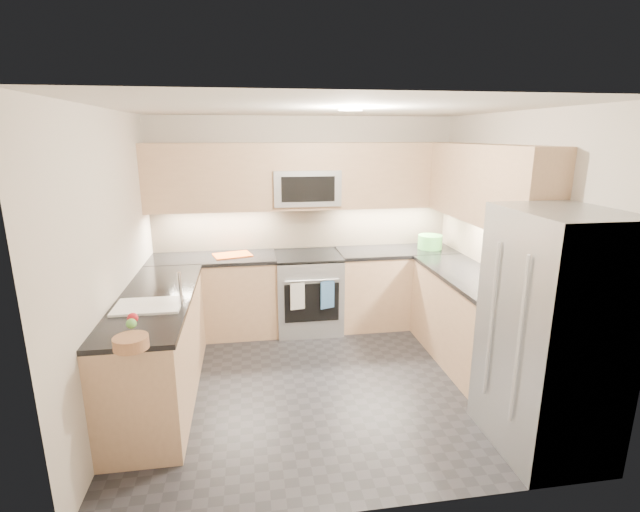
{
  "coord_description": "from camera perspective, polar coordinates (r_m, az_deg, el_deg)",
  "views": [
    {
      "loc": [
        -0.67,
        -3.93,
        2.29
      ],
      "look_at": [
        0.0,
        0.35,
        1.15
      ],
      "focal_mm": 26.0,
      "sensor_mm": 36.0,
      "label": 1
    }
  ],
  "objects": [
    {
      "name": "base_cab_peninsula",
      "position": [
        4.42,
        -19.2,
        -10.75
      ],
      "size": [
        0.6,
        2.0,
        0.9
      ],
      "primitive_type": "cube",
      "color": "tan",
      "rests_on": "floor"
    },
    {
      "name": "upper_cab_back",
      "position": [
        5.42,
        -1.79,
        9.8
      ],
      "size": [
        3.6,
        0.35,
        0.75
      ],
      "primitive_type": "cube",
      "color": "tan",
      "rests_on": "wall_back"
    },
    {
      "name": "gas_range",
      "position": [
        5.56,
        -1.48,
        -4.54
      ],
      "size": [
        0.76,
        0.65,
        0.91
      ],
      "primitive_type": "cube",
      "color": "#989B9F",
      "rests_on": "floor"
    },
    {
      "name": "countertop_right",
      "position": [
        4.82,
        18.3,
        -2.54
      ],
      "size": [
        0.63,
        1.7,
        0.04
      ],
      "primitive_type": "cube",
      "color": "black",
      "rests_on": "base_cab_right"
    },
    {
      "name": "oven_handle",
      "position": [
        5.15,
        -0.99,
        -3.03
      ],
      "size": [
        0.6,
        0.02,
        0.02
      ],
      "primitive_type": "cylinder",
      "rotation": [
        0.0,
        1.57,
        0.0
      ],
      "color": "#B2B5BA",
      "rests_on": "gas_range"
    },
    {
      "name": "fridge_handle_left",
      "position": [
        3.41,
        23.26,
        -9.66
      ],
      "size": [
        0.02,
        0.02,
        1.2
      ],
      "primitive_type": "cylinder",
      "color": "#B2B5BA",
      "rests_on": "refrigerator"
    },
    {
      "name": "countertop_back_right",
      "position": [
        5.69,
        9.41,
        0.59
      ],
      "size": [
        1.42,
        0.63,
        0.04
      ],
      "primitive_type": "cube",
      "color": "black",
      "rests_on": "base_cab_back_right"
    },
    {
      "name": "fruit_apple",
      "position": [
        3.49,
        -22.06,
        -7.1
      ],
      "size": [
        0.07,
        0.07,
        0.07
      ],
      "primitive_type": "sphere",
      "color": "#B2141E",
      "rests_on": "fruit_basket"
    },
    {
      "name": "cutting_board",
      "position": [
        5.42,
        -10.72,
        0.13
      ],
      "size": [
        0.48,
        0.39,
        0.01
      ],
      "primitive_type": "cube",
      "rotation": [
        0.0,
        0.0,
        0.26
      ],
      "color": "#CD4C13",
      "rests_on": "countertop_back_left"
    },
    {
      "name": "fruit_basket",
      "position": [
        3.29,
        -22.24,
        -9.84
      ],
      "size": [
        0.24,
        0.24,
        0.08
      ],
      "primitive_type": "cylinder",
      "rotation": [
        0.0,
        0.0,
        -0.08
      ],
      "color": "#9E6D4A",
      "rests_on": "countertop_peninsula"
    },
    {
      "name": "backsplash_right",
      "position": [
        5.15,
        19.98,
        1.55
      ],
      "size": [
        0.01,
        2.3,
        0.51
      ],
      "primitive_type": "cube",
      "color": "tan",
      "rests_on": "wall_right"
    },
    {
      "name": "base_cab_back_left",
      "position": [
        5.56,
        -12.76,
        -4.97
      ],
      "size": [
        1.42,
        0.6,
        0.9
      ],
      "primitive_type": "cube",
      "color": "tan",
      "rests_on": "floor"
    },
    {
      "name": "fridge_handle_right",
      "position": [
        3.69,
        20.33,
        -7.5
      ],
      "size": [
        0.02,
        0.02,
        1.2
      ],
      "primitive_type": "cylinder",
      "color": "#B2B5BA",
      "rests_on": "refrigerator"
    },
    {
      "name": "dish_towel_check",
      "position": [
        5.16,
        -2.78,
        -4.97
      ],
      "size": [
        0.16,
        0.04,
        0.31
      ],
      "primitive_type": "cube",
      "rotation": [
        0.0,
        0.0,
        0.16
      ],
      "color": "silver",
      "rests_on": "oven_handle"
    },
    {
      "name": "faucet",
      "position": [
        3.92,
        -16.84,
        -3.91
      ],
      "size": [
        0.03,
        0.03,
        0.28
      ],
      "primitive_type": "cylinder",
      "color": "silver",
      "rests_on": "countertop_peninsula"
    },
    {
      "name": "range_cooktop",
      "position": [
        5.43,
        -1.51,
        0.05
      ],
      "size": [
        0.76,
        0.65,
        0.03
      ],
      "primitive_type": "cube",
      "color": "black",
      "rests_on": "gas_range"
    },
    {
      "name": "utensil_bowl",
      "position": [
        5.8,
        13.39,
        1.71
      ],
      "size": [
        0.37,
        0.37,
        0.17
      ],
      "primitive_type": "cylinder",
      "rotation": [
        0.0,
        0.0,
        0.31
      ],
      "color": "green",
      "rests_on": "countertop_back_right"
    },
    {
      "name": "base_cab_back_right",
      "position": [
        5.82,
        9.22,
        -3.9
      ],
      "size": [
        1.42,
        0.6,
        0.9
      ],
      "primitive_type": "cube",
      "color": "tan",
      "rests_on": "floor"
    },
    {
      "name": "upper_cab_right",
      "position": [
        4.82,
        19.84,
        8.33
      ],
      "size": [
        0.35,
        1.95,
        0.75
      ],
      "primitive_type": "cube",
      "color": "tan",
      "rests_on": "wall_right"
    },
    {
      "name": "floor",
      "position": [
        4.6,
        0.7,
        -15.13
      ],
      "size": [
        3.6,
        3.2,
        0.0
      ],
      "primitive_type": "cube",
      "color": "black",
      "rests_on": "ground"
    },
    {
      "name": "refrigerator",
      "position": [
        3.76,
        26.57,
        -8.57
      ],
      "size": [
        0.7,
        0.9,
        1.8
      ],
      "primitive_type": "cube",
      "color": "gray",
      "rests_on": "floor"
    },
    {
      "name": "countertop_peninsula",
      "position": [
        4.24,
        -19.73,
        -4.99
      ],
      "size": [
        0.63,
        2.0,
        0.04
      ],
      "primitive_type": "cube",
      "color": "black",
      "rests_on": "base_cab_peninsula"
    },
    {
      "name": "wall_front",
      "position": [
        2.64,
        6.65,
        -8.55
      ],
      "size": [
        3.6,
        0.02,
        2.5
      ],
      "primitive_type": "cube",
      "color": "#BDB2A5",
      "rests_on": "floor"
    },
    {
      "name": "wall_back",
      "position": [
        5.67,
        -1.96,
        4.15
      ],
      "size": [
        3.6,
        0.02,
        2.5
      ],
      "primitive_type": "cube",
      "color": "#BDB2A5",
      "rests_on": "floor"
    },
    {
      "name": "wall_right",
      "position": [
        4.76,
        22.65,
        0.96
      ],
      "size": [
        0.02,
        3.2,
        2.5
      ],
      "primitive_type": "cube",
      "color": "#BDB2A5",
      "rests_on": "floor"
    },
    {
      "name": "countertop_back_left",
      "position": [
        5.42,
        -13.04,
        -0.29
      ],
      "size": [
        1.42,
        0.63,
        0.04
      ],
      "primitive_type": "cube",
      "color": "black",
      "rests_on": "base_cab_back_left"
    },
    {
      "name": "base_cab_right",
      "position": [
        4.98,
        17.87,
        -7.72
      ],
      "size": [
        0.6,
        1.7,
        0.9
      ],
      "primitive_type": "cube",
      "color": "tan",
      "rests_on": "floor"
    },
    {
      "name": "fruit_pear",
      "position": [
        3.4,
        -22.21,
        -7.71
      ],
      "size": [
        0.07,
        0.07,
        0.07
      ],
      "primitive_type": "sphere",
      "color": "#58A546",
      "rests_on": "fruit_basket"
    },
    {
      "name": "dish_towel_blue",
      "position": [
        5.21,
        0.92,
        -4.78
      ],
      "size": [
        0.17,
        0.07,
        0.32
      ],
      "primitive_type": "cube",
      "rotation": [
        0.0,
        0.0,
        0.33
      ],
      "color": "#32598B",
      "rests_on": "oven_handle"
    },
    {
      "name": "sink_basin",
      "position": [
        4.03,
        -20.32,
        -6.71
      ],
      "size": [
        0.52,
        0.38,
        0.16
      ],
      "primitive_type": "cube",
      "color": "white",
      "rests_on": "base_cab_peninsula"
    },
    {
      "name": "backsplash_back",
      "position": [
        5.67,
        -1.95,
        3.59
      ],
      "size": [
        3.6,
        0.01,
        0.51
      ],
      "primitive_type": "cube",
      "color": "tan",
      "rests_on": "wall_back"
    },
    {
      "name": "microwave_door",
      "position": [
        5.2,
        -1.46,
        8.22
      ],
      "size": [
        0.6,
        0.01,
        0.28
      ],
      "primitive_type": "cube",
      "color": "black",
      "rests_on": "microwave"
    },
    {
      "name": "wall_left",
      "position": [
        4.22,
        -24.11,
        -0.84
      ],
      "size": [
        0.02,
        3.2,
        2.5
      ],
      "primitive_type": "cube",
      "color": "#BDB2A5",
      "rests_on": "floor"
    },
    {
      "name": "ceiling",
      "position": [
        3.99,
        0.82,
        17.75
      ],
      "size": [
        3.6,
        3.2,
        0.02
      ],
      "primitive_type": "cube",
      "color": "beige",
      "rests_on": "wall_back"
    },
    {
      "name": "microwave",
      "position": [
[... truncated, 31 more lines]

